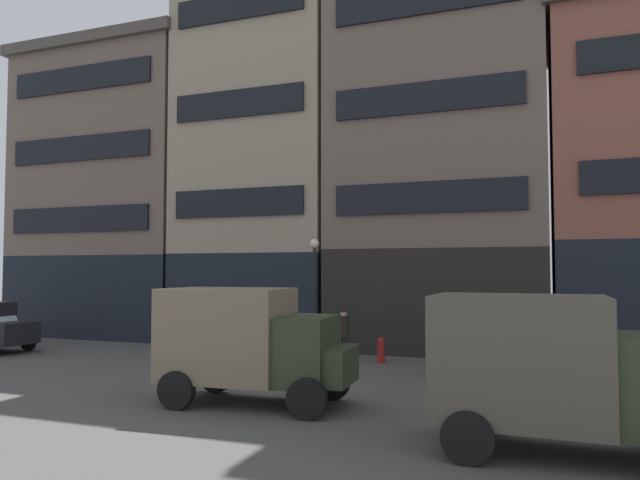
% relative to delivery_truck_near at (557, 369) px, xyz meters
% --- Properties ---
extents(ground_plane, '(120.00, 120.00, 0.00)m').
position_rel_delivery_truck_near_xyz_m(ground_plane, '(-6.96, 2.52, -1.42)').
color(ground_plane, '#4C4947').
extents(building_far_left, '(9.29, 7.03, 13.60)m').
position_rel_delivery_truck_near_xyz_m(building_far_left, '(-19.23, 13.24, 5.41)').
color(building_far_left, black).
rests_on(building_far_left, ground_plane).
extents(building_center_left, '(7.16, 7.03, 16.03)m').
position_rel_delivery_truck_near_xyz_m(building_center_left, '(-11.35, 13.25, 6.64)').
color(building_center_left, black).
rests_on(building_center_left, ground_plane).
extents(building_center_right, '(8.42, 7.03, 18.42)m').
position_rel_delivery_truck_near_xyz_m(building_center_right, '(-3.91, 13.24, 7.83)').
color(building_center_right, black).
rests_on(building_center_right, ground_plane).
extents(delivery_truck_near, '(4.36, 2.15, 2.62)m').
position_rel_delivery_truck_near_xyz_m(delivery_truck_near, '(0.00, 0.00, 0.00)').
color(delivery_truck_near, '#2D3823').
rests_on(delivery_truck_near, ground_plane).
extents(delivery_truck_far, '(4.44, 2.35, 2.62)m').
position_rel_delivery_truck_near_xyz_m(delivery_truck_far, '(-6.46, 1.59, 0.00)').
color(delivery_truck_far, '#2D3823').
rests_on(delivery_truck_far, ground_plane).
extents(sedan_dark, '(3.85, 2.18, 1.83)m').
position_rel_delivery_truck_near_xyz_m(sedan_dark, '(-0.61, 6.93, -0.51)').
color(sedan_dark, maroon).
rests_on(sedan_dark, ground_plane).
extents(pedestrian_officer, '(0.40, 0.40, 1.79)m').
position_rel_delivery_truck_near_xyz_m(pedestrian_officer, '(-6.30, 7.91, -0.44)').
color(pedestrian_officer, black).
rests_on(pedestrian_officer, ground_plane).
extents(streetlamp_curbside, '(0.32, 0.32, 4.12)m').
position_rel_delivery_truck_near_xyz_m(streetlamp_curbside, '(-7.61, 8.67, 1.25)').
color(streetlamp_curbside, black).
rests_on(streetlamp_curbside, ground_plane).
extents(fire_hydrant_curbside, '(0.24, 0.24, 0.83)m').
position_rel_delivery_truck_near_xyz_m(fire_hydrant_curbside, '(-5.19, 8.45, -1.00)').
color(fire_hydrant_curbside, maroon).
rests_on(fire_hydrant_curbside, ground_plane).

